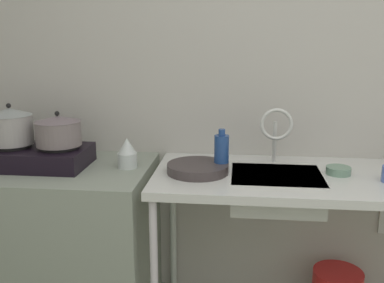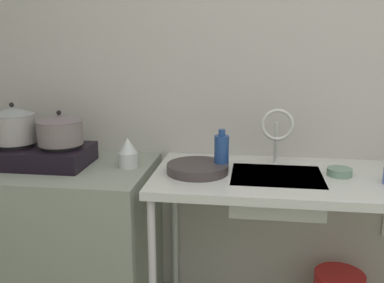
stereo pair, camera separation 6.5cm
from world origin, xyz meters
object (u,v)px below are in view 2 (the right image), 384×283
object	(u,v)px
pot_on_left_burner	(13,125)
percolator	(128,153)
bottle_by_sink	(222,153)
sink_basin	(276,191)
frying_pan	(197,168)
faucet	(277,128)
stove	(39,155)
small_bowl_on_drainboard	(340,172)
pot_on_right_burner	(60,130)

from	to	relation	value
pot_on_left_burner	percolator	distance (m)	0.60
pot_on_left_burner	bottle_by_sink	bearing A→B (deg)	0.88
sink_basin	bottle_by_sink	world-z (taller)	bottle_by_sink
frying_pan	pot_on_left_burner	bearing A→B (deg)	178.58
faucet	frying_pan	bearing A→B (deg)	-156.99
sink_basin	stove	bearing A→B (deg)	179.54
percolator	frying_pan	xyz separation A→B (m)	(0.36, -0.05, -0.05)
percolator	small_bowl_on_drainboard	distance (m)	1.03
percolator	sink_basin	bearing A→B (deg)	-2.57
percolator	faucet	xyz separation A→B (m)	(0.74, 0.11, 0.13)
frying_pan	small_bowl_on_drainboard	distance (m)	0.67
stove	sink_basin	xyz separation A→B (m)	(1.20, -0.01, -0.13)
pot_on_left_burner	bottle_by_sink	distance (m)	1.06
pot_on_right_burner	bottle_by_sink	xyz separation A→B (m)	(0.81, 0.02, -0.09)
pot_on_right_burner	frying_pan	distance (m)	0.72
pot_on_left_burner	faucet	bearing A→B (deg)	5.92
small_bowl_on_drainboard	sink_basin	bearing A→B (deg)	-172.96
percolator	frying_pan	bearing A→B (deg)	-7.45
percolator	bottle_by_sink	bearing A→B (deg)	-0.87
frying_pan	bottle_by_sink	world-z (taller)	bottle_by_sink
frying_pan	bottle_by_sink	distance (m)	0.14
stove	percolator	world-z (taller)	percolator
small_bowl_on_drainboard	faucet	bearing A→B (deg)	159.33
pot_on_right_burner	frying_pan	world-z (taller)	pot_on_right_burner
percolator	small_bowl_on_drainboard	xyz separation A→B (m)	(1.03, 0.00, -0.06)
pot_on_left_burner	sink_basin	xyz separation A→B (m)	(1.32, -0.01, -0.28)
stove	sink_basin	bearing A→B (deg)	-0.46
pot_on_right_burner	pot_on_left_burner	bearing A→B (deg)	-180.00
percolator	bottle_by_sink	size ratio (longest dim) A/B	0.72
pot_on_right_burner	small_bowl_on_drainboard	size ratio (longest dim) A/B	1.94
pot_on_left_burner	pot_on_right_burner	size ratio (longest dim) A/B	0.97
pot_on_right_burner	small_bowl_on_drainboard	distance (m)	1.38
stove	frying_pan	distance (m)	0.82
percolator	faucet	distance (m)	0.76
percolator	faucet	world-z (taller)	faucet
pot_on_left_burner	frying_pan	distance (m)	0.96
frying_pan	small_bowl_on_drainboard	world-z (taller)	frying_pan
faucet	bottle_by_sink	distance (m)	0.31
percolator	bottle_by_sink	distance (m)	0.47
sink_basin	faucet	xyz separation A→B (m)	(-0.00, 0.15, 0.28)
faucet	frying_pan	size ratio (longest dim) A/B	1.00
small_bowl_on_drainboard	stove	bearing A→B (deg)	-178.98
pot_on_left_burner	stove	bearing A→B (deg)	0.00
small_bowl_on_drainboard	frying_pan	bearing A→B (deg)	-175.75
sink_basin	frying_pan	world-z (taller)	frying_pan
pot_on_right_burner	frying_pan	xyz separation A→B (m)	(0.70, -0.02, -0.17)
percolator	sink_basin	size ratio (longest dim) A/B	0.35
stove	percolator	xyz separation A→B (m)	(0.46, 0.02, 0.02)
sink_basin	pot_on_right_burner	bearing A→B (deg)	179.49
pot_on_left_burner	small_bowl_on_drainboard	size ratio (longest dim) A/B	1.88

